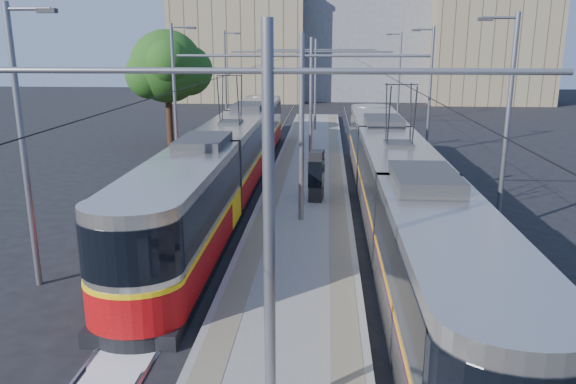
{
  "coord_description": "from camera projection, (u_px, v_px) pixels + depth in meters",
  "views": [
    {
      "loc": [
        0.93,
        -12.86,
        6.9
      ],
      "look_at": [
        -0.45,
        7.19,
        1.6
      ],
      "focal_mm": 35.0,
      "sensor_mm": 36.0,
      "label": 1
    }
  ],
  "objects": [
    {
      "name": "street_lamps",
      "position": [
        311.0,
        91.0,
        33.42
      ],
      "size": [
        15.18,
        38.22,
        8.0
      ],
      "color": "slate",
      "rests_on": "ground"
    },
    {
      "name": "ground",
      "position": [
        286.0,
        325.0,
        14.23
      ],
      "size": [
        160.0,
        160.0,
        0.0
      ],
      "primitive_type": "plane",
      "color": "black",
      "rests_on": "ground"
    },
    {
      "name": "tactile_strip_left",
      "position": [
        282.0,
        169.0,
        30.65
      ],
      "size": [
        0.7,
        50.0,
        0.01
      ],
      "primitive_type": "cube",
      "color": "gray",
      "rests_on": "platform"
    },
    {
      "name": "tree",
      "position": [
        172.0,
        68.0,
        38.53
      ],
      "size": [
        5.44,
        5.03,
        7.91
      ],
      "color": "#382314",
      "rests_on": "ground"
    },
    {
      "name": "building_centre",
      "position": [
        367.0,
        30.0,
        73.34
      ],
      "size": [
        18.36,
        14.28,
        17.46
      ],
      "color": "gray",
      "rests_on": "ground"
    },
    {
      "name": "building_right",
      "position": [
        487.0,
        48.0,
        67.19
      ],
      "size": [
        14.28,
        10.2,
        13.02
      ],
      "color": "gray",
      "rests_on": "ground"
    },
    {
      "name": "rails",
      "position": [
        309.0,
        175.0,
        30.63
      ],
      "size": [
        8.71,
        70.0,
        0.03
      ],
      "color": "gray",
      "rests_on": "ground"
    },
    {
      "name": "tram_left",
      "position": [
        232.0,
        156.0,
        26.94
      ],
      "size": [
        2.43,
        30.13,
        5.5
      ],
      "color": "black",
      "rests_on": "ground"
    },
    {
      "name": "tactile_strip_right",
      "position": [
        335.0,
        170.0,
        30.46
      ],
      "size": [
        0.7,
        50.0,
        0.01
      ],
      "primitive_type": "cube",
      "color": "gray",
      "rests_on": "platform"
    },
    {
      "name": "platform",
      "position": [
        309.0,
        172.0,
        30.59
      ],
      "size": [
        4.0,
        50.0,
        0.3
      ],
      "primitive_type": "cube",
      "color": "gray",
      "rests_on": "ground"
    },
    {
      "name": "catenary",
      "position": [
        308.0,
        96.0,
        26.73
      ],
      "size": [
        9.2,
        70.0,
        7.0
      ],
      "color": "slate",
      "rests_on": "platform"
    },
    {
      "name": "tram_right",
      "position": [
        397.0,
        183.0,
        21.09
      ],
      "size": [
        2.43,
        29.12,
        5.5
      ],
      "color": "black",
      "rests_on": "ground"
    },
    {
      "name": "shelter",
      "position": [
        316.0,
        175.0,
        24.27
      ],
      "size": [
        0.71,
        1.04,
        2.18
      ],
      "rotation": [
        0.0,
        0.0,
        -0.11
      ],
      "color": "black",
      "rests_on": "platform"
    },
    {
      "name": "building_left",
      "position": [
        242.0,
        45.0,
        71.05
      ],
      "size": [
        16.32,
        12.24,
        13.55
      ],
      "color": "gray",
      "rests_on": "ground"
    }
  ]
}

